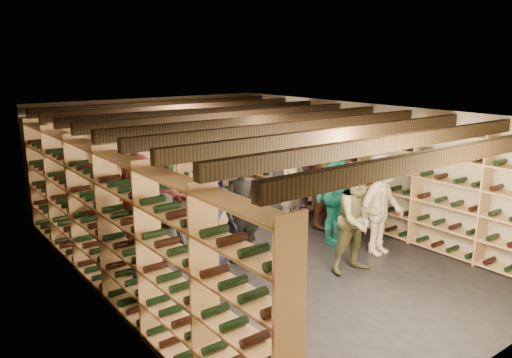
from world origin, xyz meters
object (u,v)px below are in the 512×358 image
Objects in this scene: person_0 at (162,252)px; person_10 at (167,202)px; crate_stack_right at (222,219)px; person_7 at (293,187)px; person_3 at (382,205)px; crate_loose at (231,199)px; person_4 at (335,194)px; crate_stack_left at (219,215)px; person_2 at (358,220)px; person_11 at (302,178)px; person_12 at (283,173)px; person_1 at (242,211)px; person_6 at (209,213)px; person_8 at (332,181)px; person_5 at (139,207)px.

person_10 is (1.14, 2.07, -0.01)m from person_0.
crate_stack_right is 0.31× the size of person_7.
person_0 is at bearing 168.35° from person_3.
person_7 is at bearing -92.73° from crate_loose.
person_0 is 2.36m from person_10.
crate_loose is at bearing 64.67° from person_0.
person_4 is (1.28, -1.72, 0.66)m from crate_stack_right.
person_3 is 1.10× the size of person_10.
crate_stack_left is 2.96m from person_2.
person_12 reaches higher than person_11.
crate_loose is at bearing 84.89° from person_12.
person_1 is at bearing 146.10° from person_3.
crate_stack_right is at bearing 143.81° from person_7.
person_12 is (-0.04, 2.55, 0.09)m from person_3.
person_3 is 0.88m from person_4.
person_3 is (3.83, -0.48, 0.07)m from person_0.
crate_loose is 3.41m from person_4.
person_1 is 0.96× the size of person_6.
person_3 is at bearing -84.59° from person_7.
crate_stack_left is 2.14m from person_11.
person_3 is 0.96× the size of person_6.
person_8 reaches higher than person_6.
crate_stack_right is at bearing 172.39° from person_11.
person_4 is (1.33, -1.75, 0.57)m from crate_stack_left.
person_0 is 4.34m from person_8.
person_8 reaches higher than person_5.
person_6 is (-2.63, 1.25, 0.03)m from person_3.
person_7 reaches higher than person_0.
person_11 is (3.87, 0.32, -0.14)m from person_5.
crate_stack_left is 0.43× the size of person_0.
person_7 reaches higher than crate_stack_right.
person_7 is at bearing -149.37° from person_11.
person_3 is at bearing -101.88° from person_12.
person_12 reaches higher than person_2.
person_0 reaches higher than crate_stack_right.
crate_loose is at bearing 77.55° from person_4.
crate_stack_left is 0.39× the size of person_3.
crate_loose is 0.27× the size of person_4.
person_4 is at bearing -121.79° from person_11.
person_7 is at bearing -30.47° from crate_stack_left.
crate_loose is at bearing 90.77° from person_2.
person_5 reaches higher than person_1.
crate_loose is 0.33× the size of person_11.
person_6 is 1.07× the size of person_7.
person_10 is (-2.43, -1.59, 0.70)m from crate_loose.
person_3 is at bearing -66.88° from person_10.
person_10 is 2.65m from person_12.
person_0 is at bearing -101.56° from person_5.
person_12 is (0.83, 2.80, 0.11)m from person_2.
person_10 is at bearing 80.04° from person_0.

